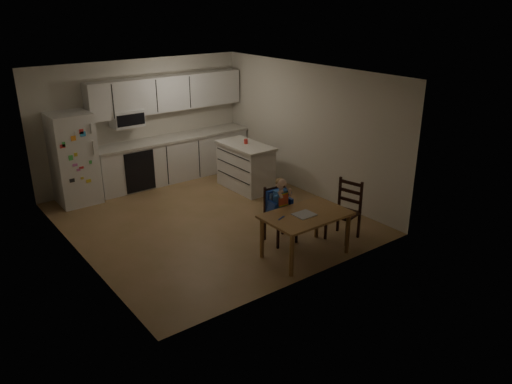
{
  "coord_description": "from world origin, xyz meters",
  "views": [
    {
      "loc": [
        -4.16,
        -6.85,
        3.62
      ],
      "look_at": [
        -0.02,
        -1.39,
        0.94
      ],
      "focal_mm": 35.0,
      "sensor_mm": 36.0,
      "label": 1
    }
  ],
  "objects_px": {
    "kitchen_island": "(245,166)",
    "chair_side": "(347,206)",
    "red_cup": "(246,141)",
    "dining_table": "(306,219)",
    "refrigerator": "(74,159)",
    "chair_booster": "(279,203)"
  },
  "relations": [
    {
      "from": "kitchen_island",
      "to": "chair_side",
      "type": "relative_size",
      "value": 1.31
    },
    {
      "from": "kitchen_island",
      "to": "red_cup",
      "type": "height_order",
      "value": "red_cup"
    },
    {
      "from": "red_cup",
      "to": "dining_table",
      "type": "height_order",
      "value": "red_cup"
    },
    {
      "from": "kitchen_island",
      "to": "chair_side",
      "type": "bearing_deg",
      "value": -90.02
    },
    {
      "from": "refrigerator",
      "to": "chair_booster",
      "type": "height_order",
      "value": "refrigerator"
    },
    {
      "from": "red_cup",
      "to": "dining_table",
      "type": "relative_size",
      "value": 0.07
    },
    {
      "from": "chair_booster",
      "to": "red_cup",
      "type": "bearing_deg",
      "value": 69.7
    },
    {
      "from": "refrigerator",
      "to": "kitchen_island",
      "type": "height_order",
      "value": "refrigerator"
    },
    {
      "from": "chair_booster",
      "to": "chair_side",
      "type": "xyz_separation_m",
      "value": [
        0.94,
        -0.54,
        -0.1
      ]
    },
    {
      "from": "dining_table",
      "to": "chair_side",
      "type": "distance_m",
      "value": 0.95
    },
    {
      "from": "refrigerator",
      "to": "chair_booster",
      "type": "bearing_deg",
      "value": -60.52
    },
    {
      "from": "refrigerator",
      "to": "red_cup",
      "type": "distance_m",
      "value": 3.25
    },
    {
      "from": "chair_booster",
      "to": "dining_table",
      "type": "bearing_deg",
      "value": -86.77
    },
    {
      "from": "red_cup",
      "to": "kitchen_island",
      "type": "bearing_deg",
      "value": -139.5
    },
    {
      "from": "chair_side",
      "to": "red_cup",
      "type": "bearing_deg",
      "value": 165.67
    },
    {
      "from": "kitchen_island",
      "to": "chair_booster",
      "type": "distance_m",
      "value": 2.39
    },
    {
      "from": "red_cup",
      "to": "chair_side",
      "type": "height_order",
      "value": "red_cup"
    },
    {
      "from": "red_cup",
      "to": "dining_table",
      "type": "distance_m",
      "value": 3.03
    },
    {
      "from": "red_cup",
      "to": "chair_booster",
      "type": "relative_size",
      "value": 0.09
    },
    {
      "from": "dining_table",
      "to": "red_cup",
      "type": "bearing_deg",
      "value": 70.9
    },
    {
      "from": "red_cup",
      "to": "chair_booster",
      "type": "height_order",
      "value": "chair_booster"
    },
    {
      "from": "kitchen_island",
      "to": "red_cup",
      "type": "relative_size",
      "value": 13.58
    }
  ]
}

